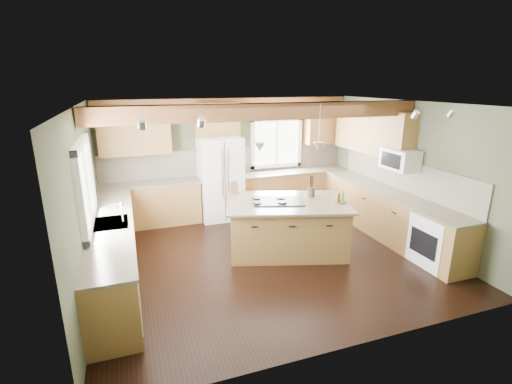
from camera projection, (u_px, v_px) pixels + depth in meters
name	position (u px, v px, depth m)	size (l,w,h in m)	color
floor	(268.00, 255.00, 6.51)	(5.60, 5.60, 0.00)	black
ceiling	(270.00, 104.00, 5.76)	(5.60, 5.60, 0.00)	silver
wall_back	(229.00, 156.00, 8.40)	(5.60, 5.60, 0.00)	#454D36
wall_left	(85.00, 201.00, 5.24)	(5.00, 5.00, 0.00)	#454D36
wall_right	(406.00, 171.00, 7.03)	(5.00, 5.00, 0.00)	#454D36
ceiling_beam	(267.00, 112.00, 5.89)	(5.55, 0.26, 0.26)	#512917
soffit_trim	(229.00, 100.00, 7.95)	(5.55, 0.20, 0.10)	#512917
backsplash_back	(229.00, 160.00, 8.41)	(5.58, 0.03, 0.58)	brown
backsplash_right	(403.00, 175.00, 7.10)	(0.03, 3.70, 0.58)	brown
base_cab_back_left	(151.00, 205.00, 7.80)	(2.02, 0.60, 0.88)	brown
counter_back_left	(150.00, 184.00, 7.67)	(2.06, 0.64, 0.04)	#473F34
base_cab_back_right	(293.00, 190.00, 8.85)	(2.62, 0.60, 0.88)	brown
counter_back_right	(294.00, 171.00, 8.71)	(2.66, 0.64, 0.04)	#473F34
base_cab_left	(114.00, 252.00, 5.63)	(0.60, 3.70, 0.88)	brown
counter_left	(111.00, 224.00, 5.50)	(0.64, 3.74, 0.04)	#473F34
base_cab_right	(387.00, 214.00, 7.23)	(0.60, 3.70, 0.88)	brown
counter_right	(389.00, 192.00, 7.09)	(0.64, 3.74, 0.04)	#473F34
upper_cab_back_left	(134.00, 132.00, 7.42)	(1.40, 0.35, 0.90)	brown
upper_cab_over_fridge	(216.00, 120.00, 7.90)	(0.96, 0.35, 0.70)	brown
upper_cab_right	(372.00, 131.00, 7.60)	(0.35, 2.20, 0.90)	brown
upper_cab_back_corner	(324.00, 124.00, 8.78)	(0.90, 0.35, 0.90)	brown
window_left	(84.00, 183.00, 5.22)	(0.04, 1.60, 1.05)	white
window_back	(276.00, 143.00, 8.67)	(1.10, 0.04, 1.00)	white
sink	(111.00, 224.00, 5.50)	(0.50, 0.65, 0.03)	#262628
faucet	(122.00, 213.00, 5.51)	(0.02, 0.02, 0.28)	#B2B2B7
dishwasher	(113.00, 298.00, 4.46)	(0.60, 0.60, 0.84)	white
oven	(438.00, 241.00, 6.05)	(0.60, 0.72, 0.84)	white
microwave	(400.00, 159.00, 6.84)	(0.40, 0.70, 0.38)	white
pendant_left	(260.00, 147.00, 6.17)	(0.18, 0.18, 0.16)	#B2B2B7
pendant_right	(319.00, 147.00, 6.21)	(0.18, 0.18, 0.16)	#B2B2B7
refrigerator	(220.00, 179.00, 8.07)	(0.90, 0.74, 1.80)	white
island	(287.00, 227.00, 6.60)	(1.98, 1.21, 0.88)	olive
island_top	(288.00, 203.00, 6.47)	(2.11, 1.34, 0.04)	#473F34
cooktop	(278.00, 201.00, 6.45)	(0.86, 0.57, 0.02)	black
knife_block	(234.00, 188.00, 6.86)	(0.13, 0.10, 0.22)	brown
utensil_crock	(311.00, 192.00, 6.73)	(0.13, 0.13, 0.17)	#39322D
bottle_tray	(340.00, 197.00, 6.38)	(0.22, 0.22, 0.20)	brown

